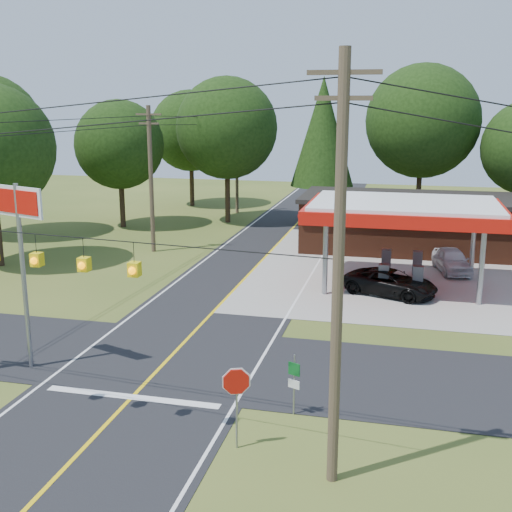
% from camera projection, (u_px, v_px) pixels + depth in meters
% --- Properties ---
extents(ground, '(120.00, 120.00, 0.00)m').
position_uv_depth(ground, '(169.00, 359.00, 26.13)').
color(ground, '#3E521D').
rests_on(ground, ground).
extents(main_highway, '(8.00, 120.00, 0.02)m').
position_uv_depth(main_highway, '(169.00, 359.00, 26.13)').
color(main_highway, black).
rests_on(main_highway, ground).
extents(cross_road, '(70.00, 7.00, 0.02)m').
position_uv_depth(cross_road, '(169.00, 359.00, 26.12)').
color(cross_road, black).
rests_on(cross_road, ground).
extents(lane_center_yellow, '(0.15, 110.00, 0.00)m').
position_uv_depth(lane_center_yellow, '(169.00, 359.00, 26.12)').
color(lane_center_yellow, yellow).
rests_on(lane_center_yellow, main_highway).
extents(gas_canopy, '(10.60, 7.40, 4.88)m').
position_uv_depth(gas_canopy, '(404.00, 212.00, 35.40)').
color(gas_canopy, gray).
rests_on(gas_canopy, ground).
extents(convenience_store, '(16.40, 7.55, 3.80)m').
position_uv_depth(convenience_store, '(419.00, 223.00, 45.16)').
color(convenience_store, '#512717').
rests_on(convenience_store, ground).
extents(utility_pole_near_right, '(1.80, 0.30, 11.50)m').
position_uv_depth(utility_pole_near_right, '(338.00, 272.00, 16.42)').
color(utility_pole_near_right, '#473828').
rests_on(utility_pole_near_right, ground).
extents(utility_pole_far_left, '(1.80, 0.30, 10.00)m').
position_uv_depth(utility_pole_far_left, '(151.00, 177.00, 43.73)').
color(utility_pole_far_left, '#473828').
rests_on(utility_pole_far_left, ground).
extents(utility_pole_north, '(0.30, 0.30, 9.50)m').
position_uv_depth(utility_pole_north, '(237.00, 162.00, 59.58)').
color(utility_pole_north, '#473828').
rests_on(utility_pole_north, ground).
extents(overhead_beacons, '(17.04, 2.04, 1.03)m').
position_uv_depth(overhead_beacons, '(59.00, 239.00, 19.22)').
color(overhead_beacons, black).
rests_on(overhead_beacons, ground).
extents(treeline_backdrop, '(70.27, 51.59, 13.30)m').
position_uv_depth(treeline_backdrop, '(294.00, 140.00, 46.89)').
color(treeline_backdrop, '#332316').
rests_on(treeline_backdrop, ground).
extents(suv_car, '(6.39, 6.39, 1.38)m').
position_uv_depth(suv_car, '(391.00, 283.00, 34.63)').
color(suv_car, black).
rests_on(suv_car, ground).
extents(sedan_car, '(5.10, 5.10, 1.46)m').
position_uv_depth(sedan_car, '(452.00, 261.00, 39.33)').
color(sedan_car, silver).
rests_on(sedan_car, ground).
extents(big_stop_sign, '(2.58, 0.96, 7.28)m').
position_uv_depth(big_stop_sign, '(19.00, 232.00, 24.07)').
color(big_stop_sign, gray).
rests_on(big_stop_sign, ground).
extents(octagonal_stop_sign, '(0.85, 0.37, 2.63)m').
position_uv_depth(octagonal_stop_sign, '(236.00, 388.00, 18.97)').
color(octagonal_stop_sign, gray).
rests_on(octagonal_stop_sign, ground).
extents(route_sign_post, '(0.41, 0.20, 2.14)m').
position_uv_depth(route_sign_post, '(294.00, 380.00, 21.19)').
color(route_sign_post, gray).
rests_on(route_sign_post, ground).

